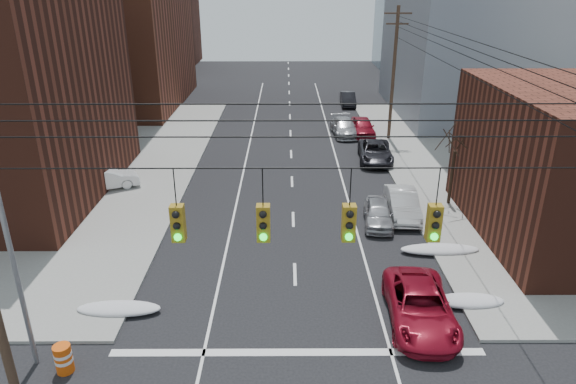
{
  "coord_description": "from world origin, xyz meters",
  "views": [
    {
      "loc": [
        -0.42,
        -8.88,
        12.91
      ],
      "look_at": [
        -0.31,
        14.93,
        3.0
      ],
      "focal_mm": 32.0,
      "sensor_mm": 36.0,
      "label": 1
    }
  ],
  "objects_px": {
    "parked_car_a": "(378,213)",
    "lot_car_c": "(8,179)",
    "lot_car_b": "(91,145)",
    "construction_barrel": "(64,358)",
    "parked_car_d": "(344,127)",
    "parked_car_c": "(375,152)",
    "lot_car_d": "(42,176)",
    "red_pickup": "(420,306)",
    "parked_car_b": "(402,204)",
    "parked_car_e": "(363,127)",
    "parked_car_f": "(348,99)",
    "lot_car_a": "(106,179)"
  },
  "relations": [
    {
      "from": "parked_car_f",
      "to": "lot_car_b",
      "type": "xyz_separation_m",
      "value": [
        -22.11,
        -17.35,
        0.16
      ]
    },
    {
      "from": "parked_car_c",
      "to": "parked_car_f",
      "type": "relative_size",
      "value": 1.21
    },
    {
      "from": "parked_car_c",
      "to": "parked_car_a",
      "type": "bearing_deg",
      "value": -93.67
    },
    {
      "from": "red_pickup",
      "to": "parked_car_f",
      "type": "relative_size",
      "value": 1.24
    },
    {
      "from": "parked_car_a",
      "to": "parked_car_f",
      "type": "distance_m",
      "value": 29.62
    },
    {
      "from": "lot_car_b",
      "to": "construction_barrel",
      "type": "height_order",
      "value": "lot_car_b"
    },
    {
      "from": "lot_car_b",
      "to": "lot_car_d",
      "type": "relative_size",
      "value": 1.46
    },
    {
      "from": "red_pickup",
      "to": "parked_car_a",
      "type": "height_order",
      "value": "red_pickup"
    },
    {
      "from": "parked_car_c",
      "to": "parked_car_e",
      "type": "xyz_separation_m",
      "value": [
        0.0,
        7.0,
        0.05
      ]
    },
    {
      "from": "parked_car_b",
      "to": "lot_car_b",
      "type": "relative_size",
      "value": 0.88
    },
    {
      "from": "parked_car_b",
      "to": "lot_car_d",
      "type": "height_order",
      "value": "parked_car_b"
    },
    {
      "from": "parked_car_a",
      "to": "lot_car_c",
      "type": "relative_size",
      "value": 0.72
    },
    {
      "from": "lot_car_b",
      "to": "construction_barrel",
      "type": "distance_m",
      "value": 25.17
    },
    {
      "from": "parked_car_d",
      "to": "red_pickup",
      "type": "bearing_deg",
      "value": -93.77
    },
    {
      "from": "parked_car_b",
      "to": "lot_car_a",
      "type": "xyz_separation_m",
      "value": [
        -18.57,
        3.96,
        0.06
      ]
    },
    {
      "from": "parked_car_a",
      "to": "parked_car_f",
      "type": "bearing_deg",
      "value": 93.11
    },
    {
      "from": "parked_car_a",
      "to": "parked_car_d",
      "type": "bearing_deg",
      "value": 96.21
    },
    {
      "from": "lot_car_d",
      "to": "construction_barrel",
      "type": "xyz_separation_m",
      "value": [
        8.37,
        -17.51,
        -0.2
      ]
    },
    {
      "from": "parked_car_d",
      "to": "lot_car_b",
      "type": "height_order",
      "value": "lot_car_b"
    },
    {
      "from": "parked_car_d",
      "to": "parked_car_c",
      "type": "bearing_deg",
      "value": -81.45
    },
    {
      "from": "parked_car_f",
      "to": "lot_car_b",
      "type": "distance_m",
      "value": 28.11
    },
    {
      "from": "lot_car_d",
      "to": "parked_car_c",
      "type": "bearing_deg",
      "value": -77.82
    },
    {
      "from": "parked_car_b",
      "to": "lot_car_c",
      "type": "relative_size",
      "value": 0.84
    },
    {
      "from": "parked_car_f",
      "to": "parked_car_c",
      "type": "bearing_deg",
      "value": -88.52
    },
    {
      "from": "construction_barrel",
      "to": "parked_car_e",
      "type": "bearing_deg",
      "value": 63.76
    },
    {
      "from": "parked_car_c",
      "to": "construction_barrel",
      "type": "relative_size",
      "value": 4.84
    },
    {
      "from": "lot_car_b",
      "to": "parked_car_c",
      "type": "bearing_deg",
      "value": -96.74
    },
    {
      "from": "parked_car_a",
      "to": "lot_car_c",
      "type": "xyz_separation_m",
      "value": [
        -23.19,
        4.73,
        0.27
      ]
    },
    {
      "from": "lot_car_b",
      "to": "construction_barrel",
      "type": "xyz_separation_m",
      "value": [
        7.44,
        -24.04,
        -0.31
      ]
    },
    {
      "from": "parked_car_f",
      "to": "parked_car_d",
      "type": "bearing_deg",
      "value": -96.43
    },
    {
      "from": "parked_car_e",
      "to": "construction_barrel",
      "type": "xyz_separation_m",
      "value": [
        -14.67,
        -29.76,
        -0.22
      ]
    },
    {
      "from": "lot_car_c",
      "to": "construction_barrel",
      "type": "distance_m",
      "value": 19.4
    },
    {
      "from": "parked_car_b",
      "to": "lot_car_a",
      "type": "distance_m",
      "value": 18.99
    },
    {
      "from": "parked_car_d",
      "to": "lot_car_a",
      "type": "bearing_deg",
      "value": -146.67
    },
    {
      "from": "parked_car_a",
      "to": "parked_car_d",
      "type": "xyz_separation_m",
      "value": [
        0.0,
        18.06,
        0.06
      ]
    },
    {
      "from": "red_pickup",
      "to": "lot_car_d",
      "type": "bearing_deg",
      "value": 148.91
    },
    {
      "from": "parked_car_d",
      "to": "lot_car_d",
      "type": "distance_m",
      "value": 24.76
    },
    {
      "from": "parked_car_c",
      "to": "lot_car_c",
      "type": "xyz_separation_m",
      "value": [
        -24.79,
        -6.22,
        0.21
      ]
    },
    {
      "from": "parked_car_a",
      "to": "lot_car_b",
      "type": "bearing_deg",
      "value": 155.42
    },
    {
      "from": "parked_car_c",
      "to": "lot_car_d",
      "type": "height_order",
      "value": "parked_car_c"
    },
    {
      "from": "parked_car_b",
      "to": "lot_car_d",
      "type": "bearing_deg",
      "value": 171.51
    },
    {
      "from": "parked_car_d",
      "to": "parked_car_e",
      "type": "bearing_deg",
      "value": -8.39
    },
    {
      "from": "red_pickup",
      "to": "lot_car_d",
      "type": "relative_size",
      "value": 1.51
    },
    {
      "from": "parked_car_f",
      "to": "construction_barrel",
      "type": "xyz_separation_m",
      "value": [
        -14.67,
        -41.39,
        -0.16
      ]
    },
    {
      "from": "parked_car_b",
      "to": "parked_car_d",
      "type": "distance_m",
      "value": 17.03
    },
    {
      "from": "parked_car_d",
      "to": "construction_barrel",
      "type": "bearing_deg",
      "value": -117.75
    },
    {
      "from": "parked_car_a",
      "to": "lot_car_a",
      "type": "distance_m",
      "value": 17.71
    },
    {
      "from": "parked_car_e",
      "to": "lot_car_d",
      "type": "relative_size",
      "value": 1.29
    },
    {
      "from": "red_pickup",
      "to": "parked_car_b",
      "type": "distance_m",
      "value": 10.24
    },
    {
      "from": "parked_car_c",
      "to": "lot_car_a",
      "type": "distance_m",
      "value": 19.48
    }
  ]
}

